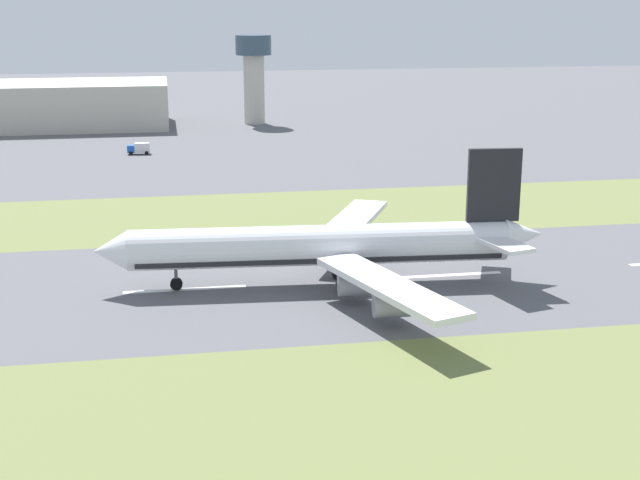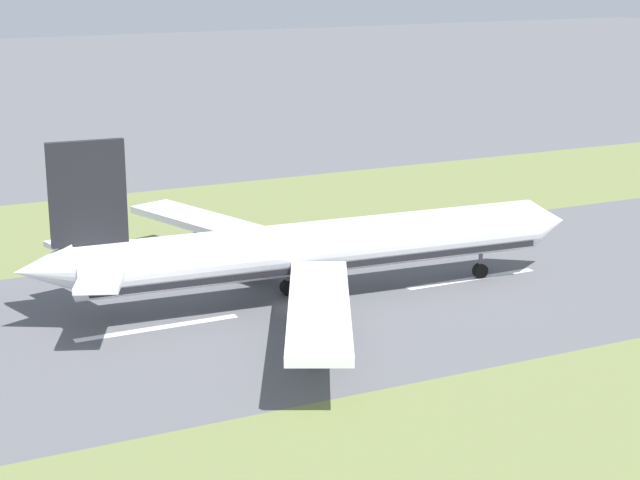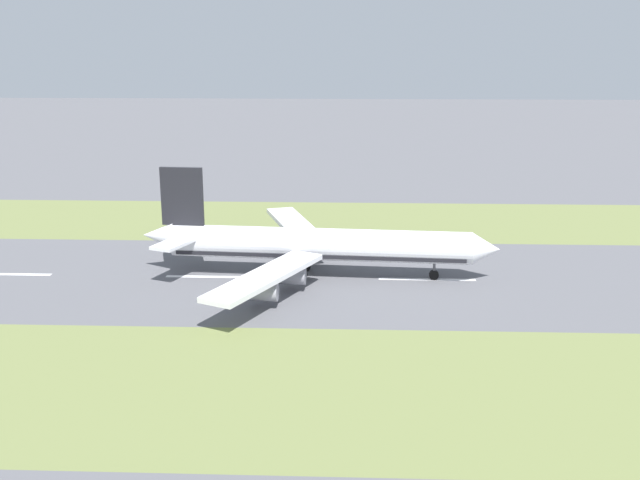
# 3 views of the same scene
# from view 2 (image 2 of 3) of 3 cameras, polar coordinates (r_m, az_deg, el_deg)

# --- Properties ---
(ground_plane) EXTENTS (800.00, 800.00, 0.00)m
(ground_plane) POSITION_cam_2_polar(r_m,az_deg,el_deg) (120.93, -1.64, -3.61)
(ground_plane) COLOR #56565B
(grass_median_west) EXTENTS (40.00, 600.00, 0.01)m
(grass_median_west) POSITION_cam_2_polar(r_m,az_deg,el_deg) (161.35, -8.28, 1.07)
(grass_median_west) COLOR olive
(grass_median_west) RESTS_ON ground
(grass_median_east) EXTENTS (40.00, 600.00, 0.01)m
(grass_median_east) POSITION_cam_2_polar(r_m,az_deg,el_deg) (85.25, 11.32, -12.35)
(grass_median_east) COLOR olive
(grass_median_east) RESTS_ON ground
(centreline_dash_mid) EXTENTS (1.20, 18.00, 0.01)m
(centreline_dash_mid) POSITION_cam_2_polar(r_m,az_deg,el_deg) (115.77, -8.64, -4.66)
(centreline_dash_mid) COLOR silver
(centreline_dash_mid) RESTS_ON ground
(centreline_dash_far) EXTENTS (1.20, 18.00, 0.01)m
(centreline_dash_far) POSITION_cam_2_polar(r_m,az_deg,el_deg) (132.45, 8.07, -2.06)
(centreline_dash_far) COLOR silver
(centreline_dash_far) RESTS_ON ground
(airplane_main_jet) EXTENTS (63.98, 67.22, 20.20)m
(airplane_main_jet) POSITION_cam_2_polar(r_m,az_deg,el_deg) (121.54, -0.83, -0.53)
(airplane_main_jet) COLOR white
(airplane_main_jet) RESTS_ON ground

